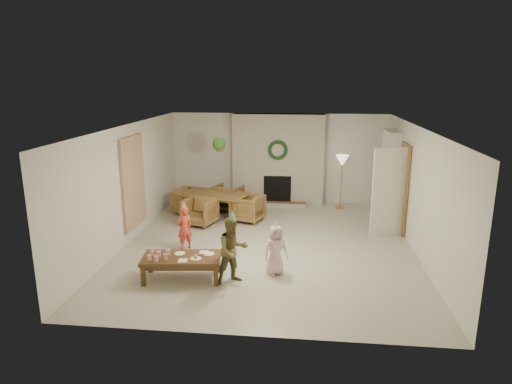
# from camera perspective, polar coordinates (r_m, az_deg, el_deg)

# --- Properties ---
(floor) EXTENTS (7.00, 7.00, 0.00)m
(floor) POSITION_cam_1_polar(r_m,az_deg,el_deg) (9.63, 1.53, -6.70)
(floor) COLOR #B7B29E
(floor) RESTS_ON ground
(ceiling) EXTENTS (7.00, 7.00, 0.00)m
(ceiling) POSITION_cam_1_polar(r_m,az_deg,el_deg) (9.04, 1.63, 8.26)
(ceiling) COLOR white
(ceiling) RESTS_ON wall_back
(wall_back) EXTENTS (7.00, 0.00, 7.00)m
(wall_back) POSITION_cam_1_polar(r_m,az_deg,el_deg) (12.67, 2.88, 4.29)
(wall_back) COLOR silver
(wall_back) RESTS_ON floor
(wall_front) EXTENTS (7.00, 0.00, 7.00)m
(wall_front) POSITION_cam_1_polar(r_m,az_deg,el_deg) (5.93, -1.23, -7.49)
(wall_front) COLOR silver
(wall_front) RESTS_ON floor
(wall_left) EXTENTS (0.00, 7.00, 7.00)m
(wall_left) POSITION_cam_1_polar(r_m,az_deg,el_deg) (9.95, -15.92, 0.97)
(wall_left) COLOR silver
(wall_left) RESTS_ON floor
(wall_right) EXTENTS (0.00, 7.00, 7.00)m
(wall_right) POSITION_cam_1_polar(r_m,az_deg,el_deg) (9.50, 19.92, 0.04)
(wall_right) COLOR silver
(wall_right) RESTS_ON floor
(fireplace_mass) EXTENTS (2.50, 0.40, 2.50)m
(fireplace_mass) POSITION_cam_1_polar(r_m,az_deg,el_deg) (12.47, 2.83, 4.13)
(fireplace_mass) COLOR #521519
(fireplace_mass) RESTS_ON floor
(fireplace_hearth) EXTENTS (1.60, 0.30, 0.12)m
(fireplace_hearth) POSITION_cam_1_polar(r_m,az_deg,el_deg) (12.40, 2.66, -1.57)
(fireplace_hearth) COLOR #5D2A19
(fireplace_hearth) RESTS_ON floor
(fireplace_firebox) EXTENTS (0.75, 0.12, 0.75)m
(fireplace_firebox) POSITION_cam_1_polar(r_m,az_deg,el_deg) (12.47, 2.73, 0.36)
(fireplace_firebox) COLOR black
(fireplace_firebox) RESTS_ON floor
(fireplace_wreath) EXTENTS (0.54, 0.10, 0.54)m
(fireplace_wreath) POSITION_cam_1_polar(r_m,az_deg,el_deg) (12.20, 2.78, 5.33)
(fireplace_wreath) COLOR #143719
(fireplace_wreath) RESTS_ON fireplace_mass
(floor_lamp_base) EXTENTS (0.27, 0.27, 0.03)m
(floor_lamp_base) POSITION_cam_1_polar(r_m,az_deg,el_deg) (12.48, 10.61, -1.92)
(floor_lamp_base) COLOR gold
(floor_lamp_base) RESTS_ON floor
(floor_lamp_post) EXTENTS (0.03, 0.03, 1.31)m
(floor_lamp_post) POSITION_cam_1_polar(r_m,az_deg,el_deg) (12.32, 10.75, 1.05)
(floor_lamp_post) COLOR gold
(floor_lamp_post) RESTS_ON floor
(floor_lamp_shade) EXTENTS (0.35, 0.35, 0.29)m
(floor_lamp_shade) POSITION_cam_1_polar(r_m,az_deg,el_deg) (12.19, 10.88, 3.93)
(floor_lamp_shade) COLOR beige
(floor_lamp_shade) RESTS_ON floor_lamp_post
(bookshelf_carcass) EXTENTS (0.30, 1.00, 2.20)m
(bookshelf_carcass) POSITION_cam_1_polar(r_m,az_deg,el_deg) (11.69, 16.55, 2.11)
(bookshelf_carcass) COLOR white
(bookshelf_carcass) RESTS_ON floor
(bookshelf_shelf_a) EXTENTS (0.30, 0.92, 0.03)m
(bookshelf_shelf_a) POSITION_cam_1_polar(r_m,az_deg,el_deg) (11.84, 16.23, -0.96)
(bookshelf_shelf_a) COLOR white
(bookshelf_shelf_a) RESTS_ON bookshelf_carcass
(bookshelf_shelf_b) EXTENTS (0.30, 0.92, 0.03)m
(bookshelf_shelf_b) POSITION_cam_1_polar(r_m,az_deg,el_deg) (11.74, 16.36, 0.92)
(bookshelf_shelf_b) COLOR white
(bookshelf_shelf_b) RESTS_ON bookshelf_carcass
(bookshelf_shelf_c) EXTENTS (0.30, 0.92, 0.03)m
(bookshelf_shelf_c) POSITION_cam_1_polar(r_m,az_deg,el_deg) (11.66, 16.50, 2.84)
(bookshelf_shelf_c) COLOR white
(bookshelf_shelf_c) RESTS_ON bookshelf_carcass
(bookshelf_shelf_d) EXTENTS (0.30, 0.92, 0.03)m
(bookshelf_shelf_d) POSITION_cam_1_polar(r_m,az_deg,el_deg) (11.59, 16.64, 4.77)
(bookshelf_shelf_d) COLOR white
(bookshelf_shelf_d) RESTS_ON bookshelf_carcass
(books_row_lower) EXTENTS (0.20, 0.40, 0.24)m
(books_row_lower) POSITION_cam_1_polar(r_m,az_deg,el_deg) (11.66, 16.30, -0.49)
(books_row_lower) COLOR #AA1F27
(books_row_lower) RESTS_ON bookshelf_shelf_a
(books_row_mid) EXTENTS (0.20, 0.44, 0.24)m
(books_row_mid) POSITION_cam_1_polar(r_m,az_deg,el_deg) (11.76, 16.28, 1.65)
(books_row_mid) COLOR navy
(books_row_mid) RESTS_ON bookshelf_shelf_b
(books_row_upper) EXTENTS (0.20, 0.36, 0.22)m
(books_row_upper) POSITION_cam_1_polar(r_m,az_deg,el_deg) (11.54, 16.53, 3.37)
(books_row_upper) COLOR #B67127
(books_row_upper) RESTS_ON bookshelf_shelf_c
(door_frame) EXTENTS (0.05, 0.86, 2.04)m
(door_frame) POSITION_cam_1_polar(r_m,az_deg,el_deg) (10.68, 18.15, 0.43)
(door_frame) COLOR brown
(door_frame) RESTS_ON floor
(door_leaf) EXTENTS (0.77, 0.32, 2.00)m
(door_leaf) POSITION_cam_1_polar(r_m,az_deg,el_deg) (10.25, 16.49, -0.13)
(door_leaf) COLOR beige
(door_leaf) RESTS_ON floor
(curtain_panel) EXTENTS (0.06, 1.20, 2.00)m
(curtain_panel) POSITION_cam_1_polar(r_m,az_deg,el_deg) (10.11, -15.29, 1.22)
(curtain_panel) COLOR #CEB692
(curtain_panel) RESTS_ON wall_left
(dining_table) EXTENTS (1.89, 1.40, 0.59)m
(dining_table) POSITION_cam_1_polar(r_m,az_deg,el_deg) (11.51, -5.29, -1.67)
(dining_table) COLOR brown
(dining_table) RESTS_ON floor
(dining_chair_near) EXTENTS (0.88, 0.90, 0.65)m
(dining_chair_near) POSITION_cam_1_polar(r_m,az_deg,el_deg) (10.88, -7.17, -2.49)
(dining_chair_near) COLOR brown
(dining_chair_near) RESTS_ON floor
(dining_chair_far) EXTENTS (0.88, 0.90, 0.65)m
(dining_chair_far) POSITION_cam_1_polar(r_m,az_deg,el_deg) (12.13, -3.60, -0.65)
(dining_chair_far) COLOR brown
(dining_chair_far) RESTS_ON floor
(dining_chair_left) EXTENTS (0.90, 0.88, 0.65)m
(dining_chair_left) POSITION_cam_1_polar(r_m,az_deg,el_deg) (11.86, -8.42, -1.11)
(dining_chair_left) COLOR brown
(dining_chair_left) RESTS_ON floor
(dining_chair_right) EXTENTS (0.90, 0.88, 0.65)m
(dining_chair_right) POSITION_cam_1_polar(r_m,az_deg,el_deg) (11.09, -1.09, -2.05)
(dining_chair_right) COLOR brown
(dining_chair_right) RESTS_ON floor
(hanging_plant_cord) EXTENTS (0.01, 0.01, 0.70)m
(hanging_plant_cord) POSITION_cam_1_polar(r_m,az_deg,el_deg) (10.73, -4.71, 7.30)
(hanging_plant_cord) COLOR tan
(hanging_plant_cord) RESTS_ON ceiling
(hanging_plant_pot) EXTENTS (0.16, 0.16, 0.12)m
(hanging_plant_pot) POSITION_cam_1_polar(r_m,az_deg,el_deg) (10.78, -4.67, 5.45)
(hanging_plant_pot) COLOR brown
(hanging_plant_pot) RESTS_ON hanging_plant_cord
(hanging_plant_foliage) EXTENTS (0.32, 0.32, 0.32)m
(hanging_plant_foliage) POSITION_cam_1_polar(r_m,az_deg,el_deg) (10.76, -4.69, 6.08)
(hanging_plant_foliage) COLOR #204517
(hanging_plant_foliage) RESTS_ON hanging_plant_pot
(coffee_table_top) EXTENTS (1.43, 0.83, 0.06)m
(coffee_table_top) POSITION_cam_1_polar(r_m,az_deg,el_deg) (8.05, -9.41, -8.27)
(coffee_table_top) COLOR #4E331A
(coffee_table_top) RESTS_ON floor
(coffee_table_apron) EXTENTS (1.31, 0.72, 0.08)m
(coffee_table_apron) POSITION_cam_1_polar(r_m,az_deg,el_deg) (8.08, -9.39, -8.75)
(coffee_table_apron) COLOR #4E331A
(coffee_table_apron) RESTS_ON floor
(coffee_leg_fl) EXTENTS (0.08, 0.08, 0.36)m
(coffee_leg_fl) POSITION_cam_1_polar(r_m,az_deg,el_deg) (8.01, -14.11, -10.29)
(coffee_leg_fl) COLOR #4E331A
(coffee_leg_fl) RESTS_ON floor
(coffee_leg_fr) EXTENTS (0.08, 0.08, 0.36)m
(coffee_leg_fr) POSITION_cam_1_polar(r_m,az_deg,el_deg) (7.81, -5.11, -10.54)
(coffee_leg_fr) COLOR #4E331A
(coffee_leg_fr) RESTS_ON floor
(coffee_leg_bl) EXTENTS (0.08, 0.08, 0.36)m
(coffee_leg_bl) POSITION_cam_1_polar(r_m,az_deg,el_deg) (8.50, -13.23, -8.75)
(coffee_leg_bl) COLOR #4E331A
(coffee_leg_bl) RESTS_ON floor
(coffee_leg_br) EXTENTS (0.08, 0.08, 0.36)m
(coffee_leg_br) POSITION_cam_1_polar(r_m,az_deg,el_deg) (8.31, -4.79, -8.93)
(coffee_leg_br) COLOR #4E331A
(coffee_leg_br) RESTS_ON floor
(cup_a) EXTENTS (0.08, 0.08, 0.09)m
(cup_a) POSITION_cam_1_polar(r_m,az_deg,el_deg) (7.98, -13.37, -8.07)
(cup_a) COLOR white
(cup_a) RESTS_ON coffee_table_top
(cup_b) EXTENTS (0.08, 0.08, 0.09)m
(cup_b) POSITION_cam_1_polar(r_m,az_deg,el_deg) (8.17, -13.04, -7.52)
(cup_b) COLOR white
(cup_b) RESTS_ON coffee_table_top
(cup_c) EXTENTS (0.08, 0.08, 0.09)m
(cup_c) POSITION_cam_1_polar(r_m,az_deg,el_deg) (7.90, -12.55, -8.25)
(cup_c) COLOR white
(cup_c) RESTS_ON coffee_table_top
(cup_d) EXTENTS (0.08, 0.08, 0.09)m
(cup_d) POSITION_cam_1_polar(r_m,az_deg,el_deg) (8.09, -12.25, -7.68)
(cup_d) COLOR white
(cup_d) RESTS_ON coffee_table_top
(cup_e) EXTENTS (0.08, 0.08, 0.09)m
(cup_e) POSITION_cam_1_polar(r_m,az_deg,el_deg) (7.95, -11.39, -8.04)
(cup_e) COLOR white
(cup_e) RESTS_ON coffee_table_top
(cup_f) EXTENTS (0.08, 0.08, 0.09)m
(cup_f) POSITION_cam_1_polar(r_m,az_deg,el_deg) (8.14, -11.11, -7.49)
(cup_f) COLOR white
(cup_f) RESTS_ON coffee_table_top
(plate_a) EXTENTS (0.21, 0.21, 0.01)m
(plate_a) POSITION_cam_1_polar(r_m,az_deg,el_deg) (8.16, -9.65, -7.69)
(plate_a) COLOR white
(plate_a) RESTS_ON coffee_table_top
(plate_b) EXTENTS (0.21, 0.21, 0.01)m
(plate_b) POSITION_cam_1_polar(r_m,az_deg,el_deg) (7.90, -7.65, -8.35)
(plate_b) COLOR white
(plate_b) RESTS_ON coffee_table_top
(plate_c) EXTENTS (0.21, 0.21, 0.01)m
(plate_c) POSITION_cam_1_polar(r_m,az_deg,el_deg) (8.07, -5.97, -7.81)
(plate_c) COLOR white
(plate_c) RESTS_ON coffee_table_top
(food_scoop) EXTENTS (0.08, 0.08, 0.07)m
(food_scoop) POSITION_cam_1_polar(r_m,az_deg,el_deg) (7.89, -7.66, -8.08)
(food_scoop) COLOR tan
(food_scoop) RESTS_ON plate_b
(napkin_left) EXTENTS (0.17, 0.17, 0.01)m
(napkin_left) POSITION_cam_1_polar(r_m,az_deg,el_deg) (7.86, -9.26, -8.57)
(napkin_left) COLOR #F6B5BA
(napkin_left) RESTS_ON coffee_table_top
(napkin_right) EXTENTS (0.17, 0.17, 0.01)m
(napkin_right) POSITION_cam_1_polar(r_m,az_deg,el_deg) (8.16, -6.65, -7.58)
(napkin_right) COLOR #F6B5BA
(napkin_right) RESTS_ON coffee_table_top
(child_red) EXTENTS (0.39, 0.38, 0.91)m
(child_red) POSITION_cam_1_polar(r_m,az_deg,el_deg) (9.36, -9.04, -4.54)
(child_red) COLOR #C43A2A
(child_red) RESTS_ON floor
(party_hat_red) EXTENTS (0.16, 0.16, 0.17)m
(party_hat_red) POSITION_cam_1_polar(r_m,az_deg,el_deg) (9.22, -9.16, -1.64)
(party_hat_red) COLOR gold
(party_hat_red) RESTS_ON child_red
(child_plaid) EXTENTS (0.72, 0.68, 1.17)m
(child_plaid) POSITION_cam_1_polar(r_m,az_deg,el_deg) (7.75, -2.96, -7.41)
(child_plaid) COLOR brown
(child_plaid) RESTS_ON floor
(party_hat_plaid) EXTENTS (0.17, 0.17, 0.19)m
(party_hat_plaid) POSITION_cam_1_polar(r_m,az_deg,el_deg) (7.54, -3.03, -2.96)
(party_hat_plaid) COLOR #4BB065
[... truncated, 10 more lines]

